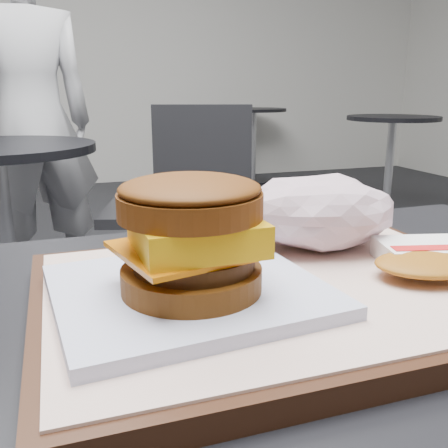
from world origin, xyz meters
TOP-DOWN VIEW (x-y plane):
  - serving_tray at (0.01, 0.05)m, footprint 0.38×0.28m
  - breakfast_sandwich at (-0.07, 0.03)m, footprint 0.20×0.19m
  - hash_brown at (0.14, 0.03)m, footprint 0.13×0.11m
  - crumpled_wrapper at (0.09, 0.13)m, footprint 0.15×0.12m
  - neighbor_table at (-0.35, 1.65)m, footprint 0.70×0.70m
  - neighbor_chair at (0.30, 1.66)m, footprint 0.65×0.53m
  - patron at (-0.23, 2.11)m, footprint 0.66×0.52m
  - bg_table_near at (2.20, 2.80)m, footprint 0.66×0.66m
  - bg_table_far at (1.80, 4.50)m, footprint 0.66×0.66m

SIDE VIEW (x-z plane):
  - neighbor_chair at x=0.30m, z-range 0.07..0.95m
  - neighbor_table at x=-0.35m, z-range 0.18..0.93m
  - bg_table_near at x=2.20m, z-range 0.19..0.94m
  - bg_table_far at x=1.80m, z-range 0.19..0.94m
  - serving_tray at x=0.01m, z-range 0.77..0.79m
  - patron at x=-0.23m, z-range 0.00..1.59m
  - hash_brown at x=0.14m, z-range 0.79..0.81m
  - crumpled_wrapper at x=0.09m, z-range 0.79..0.86m
  - breakfast_sandwich at x=-0.07m, z-range 0.78..0.88m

